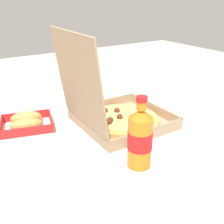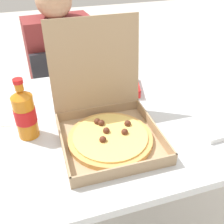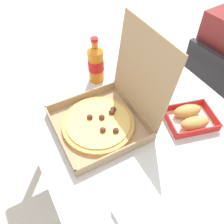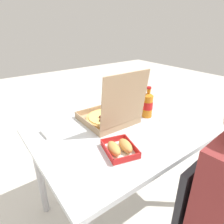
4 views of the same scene
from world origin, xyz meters
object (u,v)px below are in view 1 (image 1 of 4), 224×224
paper_menu (117,209)px  napkin_pile (91,92)px  bread_side_box (27,123)px  pizza_box_open (116,113)px  cola_bottle (140,138)px

paper_menu → napkin_pile: napkin_pile is taller
bread_side_box → napkin_pile: (0.21, -0.40, -0.02)m
pizza_box_open → cola_bottle: (-0.27, 0.09, 0.04)m
pizza_box_open → cola_bottle: bearing=161.3°
paper_menu → napkin_pile: bearing=-13.2°
pizza_box_open → bread_side_box: size_ratio=1.71×
paper_menu → cola_bottle: bearing=-42.0°
cola_bottle → napkin_pile: bearing=-16.2°
paper_menu → pizza_box_open: bearing=-21.7°
paper_menu → bread_side_box: bearing=17.1°
pizza_box_open → cola_bottle: pizza_box_open is taller
bread_side_box → cola_bottle: size_ratio=1.00×
pizza_box_open → paper_menu: (-0.38, 0.25, -0.05)m
pizza_box_open → paper_menu: 0.46m
pizza_box_open → napkin_pile: (0.37, -0.10, -0.04)m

